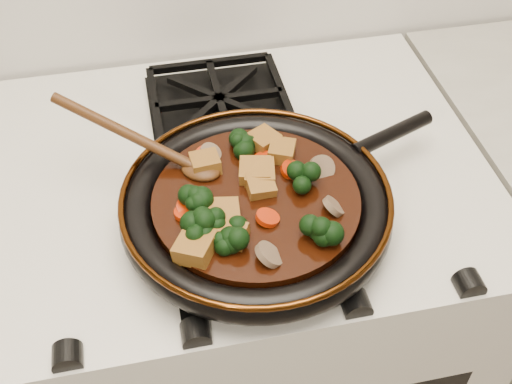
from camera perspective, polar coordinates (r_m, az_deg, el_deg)
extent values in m
cube|color=beige|center=(1.32, -1.39, -11.98)|extent=(0.76, 0.60, 0.90)
cylinder|color=black|center=(0.87, 0.00, -1.71)|extent=(0.34, 0.34, 0.01)
torus|color=black|center=(0.86, 0.00, -1.30)|extent=(0.36, 0.36, 0.04)
torus|color=#3F1E09|center=(0.84, 0.00, -0.33)|extent=(0.36, 0.36, 0.01)
cylinder|color=black|center=(0.96, 12.01, 5.09)|extent=(0.14, 0.07, 0.02)
cylinder|color=black|center=(0.85, 0.00, -0.98)|extent=(0.28, 0.28, 0.02)
cube|color=brown|center=(0.88, -4.52, 2.55)|extent=(0.04, 0.04, 0.03)
cube|color=brown|center=(0.87, -0.07, 1.82)|extent=(0.05, 0.05, 0.03)
cube|color=brown|center=(0.85, 0.41, 0.49)|extent=(0.04, 0.04, 0.03)
cube|color=brown|center=(0.80, -3.36, -3.69)|extent=(0.05, 0.05, 0.03)
cube|color=brown|center=(0.78, -5.42, -4.89)|extent=(0.06, 0.06, 0.03)
cube|color=brown|center=(0.82, -2.99, -1.92)|extent=(0.05, 0.04, 0.03)
cube|color=brown|center=(0.87, 0.29, 1.66)|extent=(0.05, 0.05, 0.03)
cube|color=brown|center=(0.79, -2.21, -3.86)|extent=(0.05, 0.05, 0.03)
cube|color=brown|center=(0.92, 0.66, 4.60)|extent=(0.05, 0.05, 0.02)
cube|color=brown|center=(0.90, 2.30, 3.59)|extent=(0.05, 0.05, 0.03)
cylinder|color=#B02204|center=(0.88, 3.17, 1.97)|extent=(0.03, 0.03, 0.02)
cylinder|color=#B02204|center=(0.83, -6.10, -1.38)|extent=(0.03, 0.03, 0.02)
cylinder|color=#B02204|center=(0.83, -6.32, -1.84)|extent=(0.03, 0.03, 0.01)
cylinder|color=#B02204|center=(0.89, 0.62, 2.88)|extent=(0.03, 0.03, 0.02)
cylinder|color=#B02204|center=(0.82, 1.03, -2.30)|extent=(0.03, 0.03, 0.02)
cylinder|color=#B02204|center=(0.90, -4.55, 3.36)|extent=(0.03, 0.03, 0.01)
cylinder|color=brown|center=(0.77, 1.16, -5.59)|extent=(0.04, 0.04, 0.03)
cylinder|color=brown|center=(0.83, 6.90, -1.28)|extent=(0.03, 0.04, 0.03)
cylinder|color=brown|center=(0.90, -4.10, 3.46)|extent=(0.04, 0.04, 0.02)
cylinder|color=brown|center=(0.88, 5.85, 2.12)|extent=(0.04, 0.04, 0.03)
ellipsoid|color=#43240E|center=(0.88, -4.93, 1.96)|extent=(0.07, 0.06, 0.02)
cylinder|color=#43240E|center=(0.90, -11.40, 5.13)|extent=(0.02, 0.02, 0.23)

